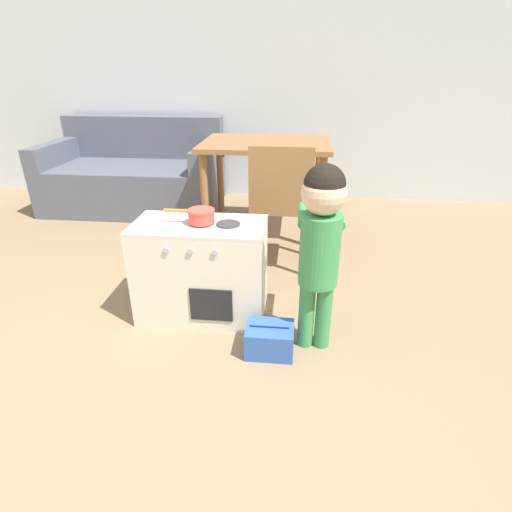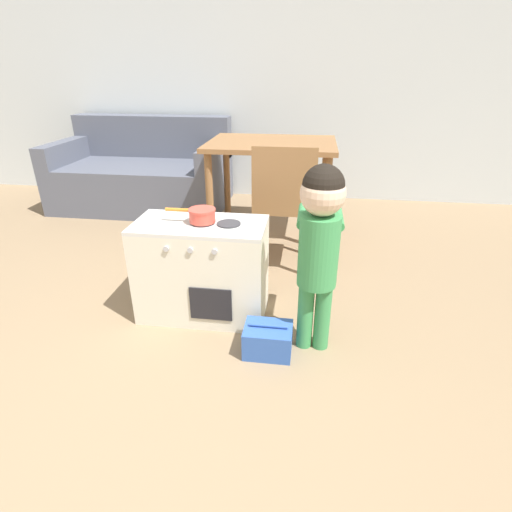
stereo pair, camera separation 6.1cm
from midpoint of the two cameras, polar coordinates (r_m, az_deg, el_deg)
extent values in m
plane|color=#8E7556|center=(1.63, -21.07, -27.60)|extent=(16.00, 16.00, 0.00)
cube|color=silver|center=(4.25, -2.53, 25.95)|extent=(10.00, 0.06, 2.60)
cube|color=silver|center=(2.18, -8.57, -2.28)|extent=(0.68, 0.35, 0.52)
cube|color=silver|center=(2.07, -9.04, 4.32)|extent=(0.68, 0.35, 0.02)
cylinder|color=#38383D|center=(2.06, -8.61, 4.67)|extent=(0.12, 0.12, 0.01)
cylinder|color=#38383D|center=(2.03, -4.86, 4.57)|extent=(0.12, 0.12, 0.01)
cube|color=black|center=(2.05, -7.28, -6.99)|extent=(0.22, 0.01, 0.18)
cylinder|color=#B2B2B7|center=(1.97, -13.60, 0.84)|extent=(0.03, 0.01, 0.03)
cylinder|color=#B2B2B7|center=(1.93, -10.25, 0.70)|extent=(0.03, 0.01, 0.03)
cylinder|color=#B2B2B7|center=(1.90, -6.79, 0.54)|extent=(0.03, 0.01, 0.03)
cylinder|color=#E04C3D|center=(2.05, -8.68, 5.67)|extent=(0.13, 0.13, 0.07)
cylinder|color=#E04C3D|center=(2.04, -8.73, 6.42)|extent=(0.14, 0.14, 0.01)
cylinder|color=orange|center=(2.07, -12.19, 6.36)|extent=(0.12, 0.02, 0.02)
cylinder|color=#3D9351|center=(1.97, 6.32, -8.24)|extent=(0.08, 0.08, 0.35)
cylinder|color=#3D9351|center=(1.97, 8.72, -8.33)|extent=(0.08, 0.08, 0.35)
cylinder|color=#3D9351|center=(1.80, 8.13, 0.84)|extent=(0.18, 0.18, 0.33)
sphere|color=beige|center=(1.71, 8.68, 8.91)|extent=(0.19, 0.19, 0.19)
sphere|color=black|center=(1.70, 8.75, 10.01)|extent=(0.18, 0.18, 0.18)
cylinder|color=#3D9351|center=(1.88, 5.75, 5.88)|extent=(0.04, 0.26, 0.04)
cylinder|color=#3D9351|center=(1.89, 10.74, 5.63)|extent=(0.04, 0.26, 0.04)
cube|color=#335BB2|center=(1.97, 1.05, -11.83)|extent=(0.23, 0.18, 0.14)
cylinder|color=#335BB2|center=(1.92, 1.07, -9.91)|extent=(0.18, 0.02, 0.02)
cube|color=olive|center=(3.20, 0.86, 15.73)|extent=(0.98, 0.76, 0.03)
cylinder|color=olive|center=(3.05, -7.90, 7.87)|extent=(0.06, 0.06, 0.70)
cylinder|color=olive|center=(2.97, 8.62, 7.34)|extent=(0.06, 0.06, 0.70)
cylinder|color=olive|center=(3.65, -5.60, 10.90)|extent=(0.06, 0.06, 0.70)
cylinder|color=olive|center=(3.58, 8.29, 10.48)|extent=(0.06, 0.06, 0.70)
cube|color=olive|center=(2.68, 2.97, 7.39)|extent=(0.39, 0.39, 0.03)
cube|color=olive|center=(2.44, 2.84, 10.80)|extent=(0.39, 0.02, 0.39)
cylinder|color=olive|center=(2.62, -0.96, 1.72)|extent=(0.04, 0.04, 0.42)
cylinder|color=olive|center=(2.60, 6.29, 1.41)|extent=(0.04, 0.04, 0.42)
cylinder|color=olive|center=(2.92, -0.19, 4.32)|extent=(0.04, 0.04, 0.42)
cylinder|color=olive|center=(2.91, 6.32, 4.05)|extent=(0.04, 0.04, 0.42)
cube|color=#565B6B|center=(4.13, -17.21, 9.58)|extent=(1.60, 0.92, 0.42)
cube|color=#565B6B|center=(4.38, -16.12, 16.08)|extent=(1.60, 0.20, 0.40)
cube|color=#565B6B|center=(4.40, -26.79, 13.13)|extent=(0.14, 0.92, 0.20)
cube|color=#565B6B|center=(3.84, -7.38, 14.10)|extent=(0.14, 0.92, 0.20)
camera|label=1|loc=(0.03, -90.87, -0.42)|focal=28.00mm
camera|label=2|loc=(0.03, 89.13, 0.42)|focal=28.00mm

